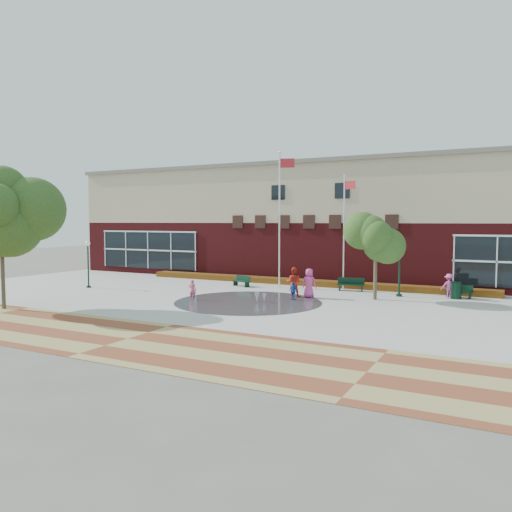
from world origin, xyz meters
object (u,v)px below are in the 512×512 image
at_px(flagpole_left, 280,212).
at_px(child_splash, 192,290).
at_px(flagpole_right, 345,226).
at_px(tree_big_left, 0,209).
at_px(trash_can, 456,290).
at_px(bench_left, 241,283).

relative_size(flagpole_left, child_splash, 7.72).
relative_size(flagpole_right, tree_big_left, 1.04).
distance_m(flagpole_left, tree_big_left, 17.23).
bearing_deg(trash_can, flagpole_right, 173.90).
relative_size(tree_big_left, child_splash, 6.06).
bearing_deg(tree_big_left, bench_left, 63.50).
xyz_separation_m(flagpole_left, trash_can, (11.44, 0.17, -4.73)).
bearing_deg(tree_big_left, flagpole_left, 56.62).
relative_size(flagpole_left, bench_left, 5.93).
distance_m(flagpole_left, trash_can, 12.38).
distance_m(bench_left, tree_big_left, 16.06).
bearing_deg(flagpole_left, flagpole_right, -8.46).
relative_size(trash_can, tree_big_left, 0.14).
height_order(flagpole_left, flagpole_right, flagpole_left).
bearing_deg(flagpole_right, child_splash, -108.71).
height_order(flagpole_right, child_splash, flagpole_right).
height_order(flagpole_right, trash_can, flagpole_right).
height_order(bench_left, trash_can, trash_can).
relative_size(bench_left, child_splash, 1.30).
height_order(flagpole_right, bench_left, flagpole_right).
distance_m(flagpole_left, child_splash, 9.03).
relative_size(flagpole_right, child_splash, 6.32).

